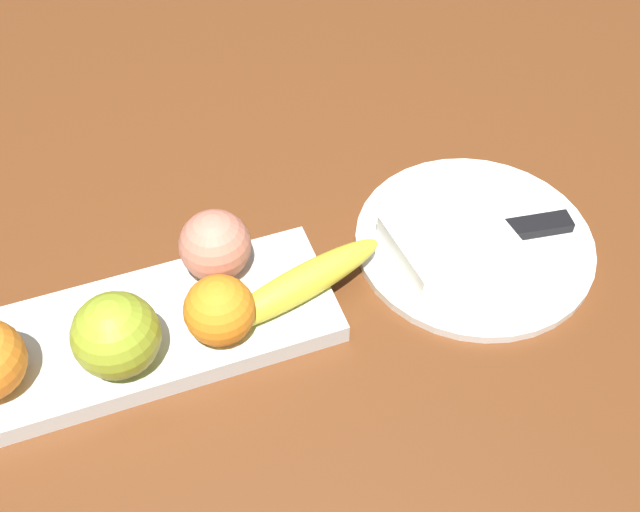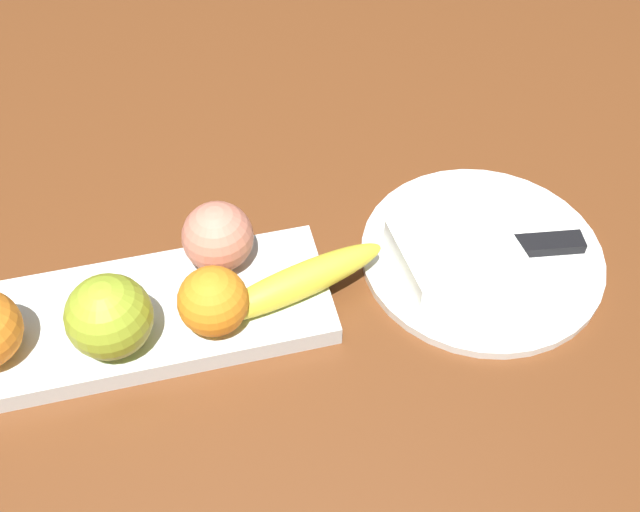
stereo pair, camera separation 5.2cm
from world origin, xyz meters
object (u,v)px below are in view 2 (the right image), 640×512
at_px(banana, 299,282).
at_px(orange_near_apple, 212,298).
at_px(fruit_tray, 146,316).
at_px(knife, 526,246).
at_px(dinner_plate, 481,255).
at_px(folded_napkin, 455,249).
at_px(apple, 109,317).
at_px(peach, 218,237).

xyz_separation_m(banana, orange_near_apple, (0.08, 0.01, 0.02)).
height_order(fruit_tray, knife, same).
xyz_separation_m(fruit_tray, banana, (-0.15, 0.02, 0.03)).
xyz_separation_m(dinner_plate, knife, (-0.05, 0.01, 0.01)).
relative_size(orange_near_apple, folded_napkin, 0.56).
height_order(apple, knife, apple).
height_order(peach, folded_napkin, peach).
height_order(fruit_tray, apple, apple).
bearing_deg(orange_near_apple, dinner_plate, -174.32).
height_order(peach, knife, peach).
relative_size(banana, knife, 1.03).
xyz_separation_m(apple, folded_napkin, (-0.35, -0.03, -0.04)).
height_order(fruit_tray, folded_napkin, folded_napkin).
xyz_separation_m(apple, knife, (-0.42, -0.03, -0.05)).
xyz_separation_m(orange_near_apple, folded_napkin, (-0.25, -0.03, -0.03)).
bearing_deg(banana, apple, -10.02).
bearing_deg(banana, orange_near_apple, -7.27).
bearing_deg(peach, knife, 170.83).
bearing_deg(folded_napkin, orange_near_apple, 6.38).
relative_size(apple, orange_near_apple, 1.19).
height_order(dinner_plate, folded_napkin, folded_napkin).
height_order(fruit_tray, peach, peach).
xyz_separation_m(fruit_tray, folded_napkin, (-0.32, 0.00, 0.01)).
height_order(apple, peach, apple).
relative_size(apple, knife, 0.44).
relative_size(dinner_plate, knife, 1.40).
height_order(apple, orange_near_apple, apple).
distance_m(apple, banana, 0.18).
bearing_deg(knife, dinner_plate, -1.18).
height_order(orange_near_apple, dinner_plate, orange_near_apple).
xyz_separation_m(banana, peach, (0.07, -0.06, 0.02)).
distance_m(orange_near_apple, dinner_plate, 0.29).
bearing_deg(orange_near_apple, knife, -176.38).
height_order(apple, folded_napkin, apple).
relative_size(fruit_tray, peach, 5.08).
bearing_deg(banana, folded_napkin, 170.14).
relative_size(banana, dinner_plate, 0.74).
xyz_separation_m(fruit_tray, orange_near_apple, (-0.07, 0.03, 0.04)).
bearing_deg(fruit_tray, knife, 178.93).
height_order(banana, peach, peach).
xyz_separation_m(apple, peach, (-0.11, -0.08, -0.00)).
bearing_deg(orange_near_apple, apple, 2.85).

